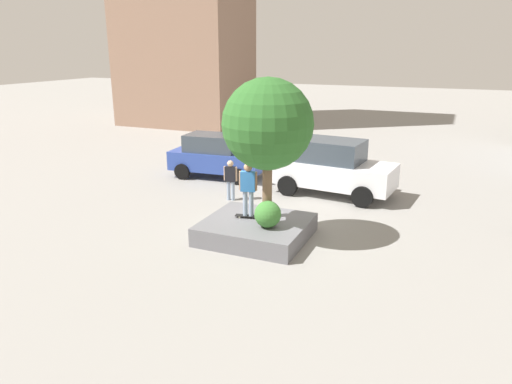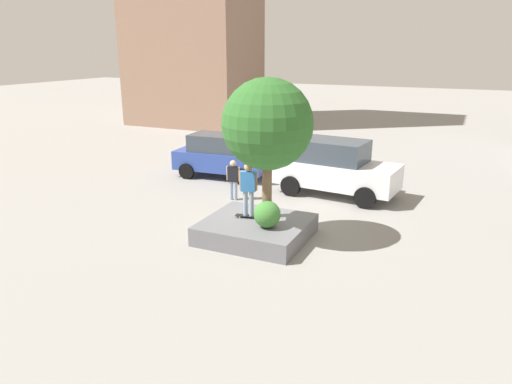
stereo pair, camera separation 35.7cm
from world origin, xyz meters
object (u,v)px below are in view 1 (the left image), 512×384
at_px(sedan_parked, 216,156).
at_px(police_car, 332,167).
at_px(plaza_tree, 268,125).
at_px(bystander_watching, 231,177).
at_px(planter_ledge, 256,229).
at_px(skateboarder, 248,186).
at_px(skateboard, 248,216).

xyz_separation_m(sedan_parked, police_car, (5.35, -0.54, 0.13)).
height_order(plaza_tree, bystander_watching, plaza_tree).
distance_m(planter_ledge, skateboarder, 1.34).
distance_m(plaza_tree, sedan_parked, 8.05).
relative_size(sedan_parked, police_car, 0.87).
xyz_separation_m(skateboarder, police_car, (1.24, 5.17, -0.48)).
bearing_deg(police_car, skateboarder, -103.49).
height_order(planter_ledge, skateboarder, skateboarder).
bearing_deg(skateboarder, police_car, 76.51).
relative_size(plaza_tree, skateboarder, 2.58).
bearing_deg(planter_ledge, plaza_tree, -13.11).
xyz_separation_m(skateboard, police_car, (1.24, 5.17, 0.48)).
distance_m(skateboarder, bystander_watching, 3.64).
xyz_separation_m(planter_ledge, bystander_watching, (-2.36, 3.07, 0.61)).
distance_m(planter_ledge, bystander_watching, 3.92).
xyz_separation_m(plaza_tree, sedan_parked, (-4.81, 5.94, -2.52)).
bearing_deg(bystander_watching, sedan_parked, 126.68).
height_order(sedan_parked, bystander_watching, sedan_parked).
distance_m(plaza_tree, police_car, 5.93).
relative_size(planter_ledge, skateboarder, 1.85).
bearing_deg(bystander_watching, police_car, 34.21).
distance_m(skateboard, sedan_parked, 7.04).
xyz_separation_m(planter_ledge, police_car, (0.92, 5.30, 0.82)).
bearing_deg(planter_ledge, skateboard, 156.31).
bearing_deg(plaza_tree, planter_ledge, 166.89).
distance_m(skateboard, bystander_watching, 3.59).
height_order(planter_ledge, skateboard, skateboard).
xyz_separation_m(skateboard, sedan_parked, (-4.11, 5.71, 0.35)).
bearing_deg(planter_ledge, sedan_parked, 127.09).
height_order(skateboarder, police_car, skateboarder).
bearing_deg(planter_ledge, bystander_watching, 127.46).
xyz_separation_m(plaza_tree, skateboarder, (-0.71, 0.23, -1.91)).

